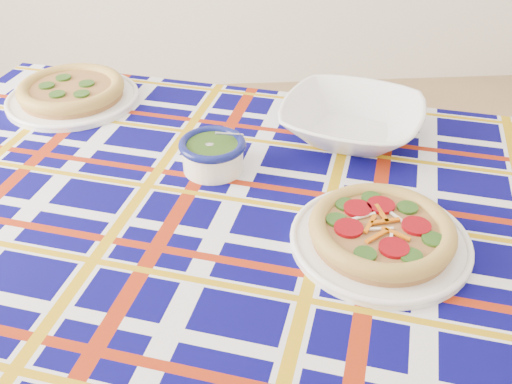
{
  "coord_description": "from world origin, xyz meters",
  "views": [
    {
      "loc": [
        -0.01,
        -1.25,
        1.49
      ],
      "look_at": [
        0.05,
        -0.35,
        0.85
      ],
      "focal_mm": 40.0,
      "sensor_mm": 36.0,
      "label": 1
    }
  ],
  "objects_px": {
    "serving_bowl": "(352,120)",
    "dining_table": "(272,258)",
    "main_focaccia_plate": "(382,230)",
    "pesto_bowl": "(213,152)"
  },
  "relations": [
    {
      "from": "main_focaccia_plate",
      "to": "serving_bowl",
      "type": "bearing_deg",
      "value": 85.85
    },
    {
      "from": "dining_table",
      "to": "main_focaccia_plate",
      "type": "xyz_separation_m",
      "value": [
        0.18,
        -0.07,
        0.12
      ]
    },
    {
      "from": "dining_table",
      "to": "pesto_bowl",
      "type": "height_order",
      "value": "pesto_bowl"
    },
    {
      "from": "dining_table",
      "to": "pesto_bowl",
      "type": "distance_m",
      "value": 0.26
    },
    {
      "from": "dining_table",
      "to": "pesto_bowl",
      "type": "xyz_separation_m",
      "value": [
        -0.11,
        0.2,
        0.13
      ]
    },
    {
      "from": "main_focaccia_plate",
      "to": "serving_bowl",
      "type": "relative_size",
      "value": 1.02
    },
    {
      "from": "main_focaccia_plate",
      "to": "pesto_bowl",
      "type": "bearing_deg",
      "value": 137.46
    },
    {
      "from": "serving_bowl",
      "to": "dining_table",
      "type": "bearing_deg",
      "value": -123.72
    },
    {
      "from": "dining_table",
      "to": "main_focaccia_plate",
      "type": "bearing_deg",
      "value": -2.38
    },
    {
      "from": "dining_table",
      "to": "serving_bowl",
      "type": "distance_m",
      "value": 0.4
    }
  ]
}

